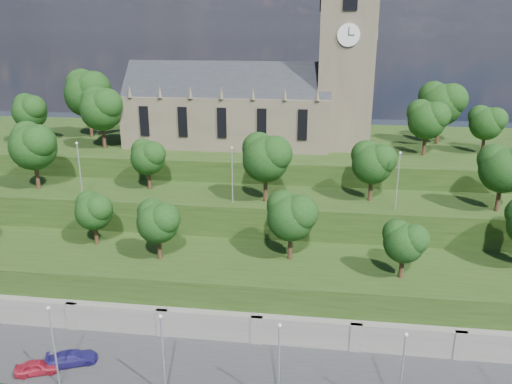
# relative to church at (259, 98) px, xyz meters

# --- Properties ---
(promenade) EXTENTS (160.00, 12.00, 2.00)m
(promenade) POSITION_rel_church_xyz_m (-0.79, -39.98, -21.52)
(promenade) COLOR #2D2D30
(promenade) RESTS_ON ground
(retaining_wall) EXTENTS (160.00, 2.10, 5.00)m
(retaining_wall) POSITION_rel_church_xyz_m (-0.79, -34.01, -20.02)
(retaining_wall) COLOR slate
(retaining_wall) RESTS_ON ground
(embankment_lower) EXTENTS (160.00, 12.00, 8.00)m
(embankment_lower) POSITION_rel_church_xyz_m (-0.79, -27.98, -18.52)
(embankment_lower) COLOR #203712
(embankment_lower) RESTS_ON ground
(embankment_upper) EXTENTS (160.00, 10.00, 12.00)m
(embankment_upper) POSITION_rel_church_xyz_m (-0.79, -16.98, -16.52)
(embankment_upper) COLOR #203712
(embankment_upper) RESTS_ON ground
(hilltop) EXTENTS (160.00, 32.00, 15.00)m
(hilltop) POSITION_rel_church_xyz_m (-0.79, 4.02, -15.02)
(hilltop) COLOR #203712
(hilltop) RESTS_ON ground
(church) EXTENTS (38.60, 12.35, 27.60)m
(church) POSITION_rel_church_xyz_m (0.00, 0.00, 0.00)
(church) COLOR brown
(church) RESTS_ON hilltop
(trees_lower) EXTENTS (69.44, 8.98, 7.94)m
(trees_lower) POSITION_rel_church_xyz_m (3.18, -27.73, -9.58)
(trees_lower) COLOR #331F14
(trees_lower) RESTS_ON embankment_lower
(trees_upper) EXTENTS (65.64, 8.21, 9.19)m
(trees_upper) POSITION_rel_church_xyz_m (0.10, -18.02, -4.85)
(trees_upper) COLOR #331F14
(trees_upper) RESTS_ON embankment_upper
(trees_hilltop) EXTENTS (76.15, 16.55, 11.45)m
(trees_hilltop) POSITION_rel_church_xyz_m (-5.93, -0.66, -0.90)
(trees_hilltop) COLOR #331F14
(trees_hilltop) RESTS_ON hilltop
(lamp_posts_promenade) EXTENTS (60.36, 0.36, 8.14)m
(lamp_posts_promenade) POSITION_rel_church_xyz_m (-2.79, -43.48, -15.84)
(lamp_posts_promenade) COLOR #B2B2B7
(lamp_posts_promenade) RESTS_ON promenade
(lamp_posts_upper) EXTENTS (40.36, 0.36, 7.20)m
(lamp_posts_upper) POSITION_rel_church_xyz_m (-0.79, -19.98, -6.32)
(lamp_posts_upper) COLOR #B2B2B7
(lamp_posts_upper) RESTS_ON embankment_upper
(car_left) EXTENTS (4.19, 2.84, 1.32)m
(car_left) POSITION_rel_church_xyz_m (-15.64, -42.24, -19.86)
(car_left) COLOR #AC1C2F
(car_left) RESTS_ON promenade
(car_right) EXTENTS (5.03, 3.61, 1.35)m
(car_right) POSITION_rel_church_xyz_m (-13.01, -40.50, -19.84)
(car_right) COLOR navy
(car_right) RESTS_ON promenade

